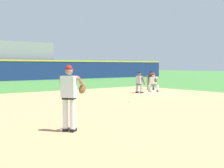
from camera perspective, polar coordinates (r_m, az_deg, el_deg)
ground_plane at (r=21.97m, az=7.30°, el=-1.46°), size 160.00×160.00×0.00m
infield_dirt_patch at (r=15.28m, az=3.00°, el=-3.54°), size 18.00×18.00×0.01m
first_base_bag at (r=21.96m, az=7.30°, el=-1.34°), size 0.38×0.38×0.09m
baseball at (r=15.94m, az=3.23°, el=-3.13°), size 0.07×0.07×0.07m
pitcher at (r=8.73m, az=-7.70°, el=-1.81°), size 0.85×0.57×1.86m
first_baseman at (r=22.18m, az=7.62°, el=0.48°), size 0.80×1.05×1.34m
baserunner at (r=20.99m, az=5.01°, el=0.50°), size 0.45×0.60×1.46m
umpire at (r=24.01m, az=7.14°, el=0.85°), size 0.65×0.68×1.46m
outfield_wall at (r=40.44m, az=-15.62°, el=2.61°), size 48.00×0.54×2.60m
stadium_seating_block at (r=43.13m, az=-17.14°, el=4.07°), size 8.87×4.20×4.90m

